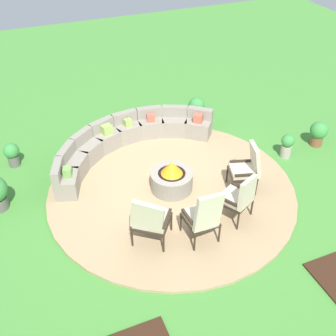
{
  "coord_description": "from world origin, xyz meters",
  "views": [
    {
      "loc": [
        -2.54,
        -5.97,
        5.51
      ],
      "look_at": [
        0.0,
        0.2,
        0.45
      ],
      "focal_mm": 43.13,
      "sensor_mm": 36.0,
      "label": 1
    }
  ],
  "objects_px": {
    "curved_stone_bench": "(126,140)",
    "potted_plant_1": "(287,145)",
    "fire_pit": "(172,178)",
    "potted_plant_4": "(318,132)",
    "potted_plant_2": "(12,153)",
    "potted_plant_3": "(196,108)",
    "lounge_chair_front_left": "(150,219)",
    "lounge_chair_back_left": "(239,197)",
    "lounge_chair_front_right": "(204,216)",
    "lounge_chair_back_right": "(247,167)"
  },
  "relations": [
    {
      "from": "lounge_chair_back_right",
      "to": "fire_pit",
      "type": "bearing_deg",
      "value": 84.37
    },
    {
      "from": "potted_plant_4",
      "to": "lounge_chair_front_right",
      "type": "bearing_deg",
      "value": -155.84
    },
    {
      "from": "lounge_chair_front_right",
      "to": "lounge_chair_back_left",
      "type": "relative_size",
      "value": 1.14
    },
    {
      "from": "potted_plant_2",
      "to": "potted_plant_3",
      "type": "height_order",
      "value": "potted_plant_3"
    },
    {
      "from": "curved_stone_bench",
      "to": "potted_plant_3",
      "type": "xyz_separation_m",
      "value": [
        2.18,
        0.74,
        0.02
      ]
    },
    {
      "from": "fire_pit",
      "to": "lounge_chair_back_right",
      "type": "height_order",
      "value": "lounge_chair_back_right"
    },
    {
      "from": "lounge_chair_back_left",
      "to": "potted_plant_2",
      "type": "relative_size",
      "value": 1.79
    },
    {
      "from": "lounge_chair_front_left",
      "to": "lounge_chair_back_right",
      "type": "xyz_separation_m",
      "value": [
        2.33,
        0.64,
        0.01
      ]
    },
    {
      "from": "potted_plant_2",
      "to": "lounge_chair_back_right",
      "type": "bearing_deg",
      "value": -32.38
    },
    {
      "from": "fire_pit",
      "to": "potted_plant_4",
      "type": "bearing_deg",
      "value": 3.57
    },
    {
      "from": "lounge_chair_back_right",
      "to": "potted_plant_2",
      "type": "height_order",
      "value": "lounge_chair_back_right"
    },
    {
      "from": "lounge_chair_front_left",
      "to": "potted_plant_3",
      "type": "relative_size",
      "value": 1.67
    },
    {
      "from": "lounge_chair_front_right",
      "to": "potted_plant_4",
      "type": "bearing_deg",
      "value": 21.66
    },
    {
      "from": "lounge_chair_front_left",
      "to": "lounge_chair_front_right",
      "type": "bearing_deg",
      "value": 17.25
    },
    {
      "from": "lounge_chair_back_left",
      "to": "potted_plant_2",
      "type": "bearing_deg",
      "value": 108.74
    },
    {
      "from": "curved_stone_bench",
      "to": "lounge_chair_back_right",
      "type": "relative_size",
      "value": 3.8
    },
    {
      "from": "lounge_chair_front_left",
      "to": "lounge_chair_back_right",
      "type": "bearing_deg",
      "value": 52.38
    },
    {
      "from": "potted_plant_1",
      "to": "potted_plant_2",
      "type": "relative_size",
      "value": 1.03
    },
    {
      "from": "lounge_chair_back_left",
      "to": "potted_plant_4",
      "type": "height_order",
      "value": "lounge_chair_back_left"
    },
    {
      "from": "potted_plant_3",
      "to": "potted_plant_4",
      "type": "distance_m",
      "value": 3.1
    },
    {
      "from": "lounge_chair_front_right",
      "to": "potted_plant_1",
      "type": "distance_m",
      "value": 3.43
    },
    {
      "from": "curved_stone_bench",
      "to": "lounge_chair_front_right",
      "type": "relative_size",
      "value": 3.52
    },
    {
      "from": "potted_plant_4",
      "to": "lounge_chair_back_left",
      "type": "bearing_deg",
      "value": -153.78
    },
    {
      "from": "curved_stone_bench",
      "to": "lounge_chair_front_right",
      "type": "height_order",
      "value": "lounge_chair_front_right"
    },
    {
      "from": "curved_stone_bench",
      "to": "lounge_chair_front_right",
      "type": "distance_m",
      "value": 3.27
    },
    {
      "from": "curved_stone_bench",
      "to": "lounge_chair_back_right",
      "type": "xyz_separation_m",
      "value": [
        1.86,
        -2.28,
        0.27
      ]
    },
    {
      "from": "lounge_chair_back_left",
      "to": "potted_plant_3",
      "type": "height_order",
      "value": "lounge_chair_back_left"
    },
    {
      "from": "curved_stone_bench",
      "to": "lounge_chair_back_left",
      "type": "xyz_separation_m",
      "value": [
        1.26,
        -2.98,
        0.25
      ]
    },
    {
      "from": "fire_pit",
      "to": "potted_plant_4",
      "type": "distance_m",
      "value": 3.93
    },
    {
      "from": "lounge_chair_front_left",
      "to": "lounge_chair_back_left",
      "type": "height_order",
      "value": "lounge_chair_front_left"
    },
    {
      "from": "potted_plant_2",
      "to": "potted_plant_3",
      "type": "xyz_separation_m",
      "value": [
        4.69,
        0.25,
        0.05
      ]
    },
    {
      "from": "potted_plant_4",
      "to": "potted_plant_2",
      "type": "bearing_deg",
      "value": 164.23
    },
    {
      "from": "potted_plant_1",
      "to": "potted_plant_3",
      "type": "relative_size",
      "value": 0.9
    },
    {
      "from": "fire_pit",
      "to": "potted_plant_2",
      "type": "height_order",
      "value": "fire_pit"
    },
    {
      "from": "fire_pit",
      "to": "curved_stone_bench",
      "type": "bearing_deg",
      "value": 104.94
    },
    {
      "from": "fire_pit",
      "to": "potted_plant_3",
      "type": "height_order",
      "value": "fire_pit"
    },
    {
      "from": "curved_stone_bench",
      "to": "lounge_chair_back_left",
      "type": "relative_size",
      "value": 4.03
    },
    {
      "from": "potted_plant_3",
      "to": "potted_plant_4",
      "type": "height_order",
      "value": "potted_plant_3"
    },
    {
      "from": "potted_plant_1",
      "to": "potted_plant_4",
      "type": "bearing_deg",
      "value": 7.12
    },
    {
      "from": "lounge_chair_back_left",
      "to": "potted_plant_4",
      "type": "xyz_separation_m",
      "value": [
        3.11,
        1.53,
        -0.24
      ]
    },
    {
      "from": "lounge_chair_front_right",
      "to": "potted_plant_2",
      "type": "xyz_separation_m",
      "value": [
        -2.91,
        3.72,
        -0.32
      ]
    },
    {
      "from": "potted_plant_2",
      "to": "potted_plant_4",
      "type": "bearing_deg",
      "value": -15.77
    },
    {
      "from": "potted_plant_1",
      "to": "potted_plant_4",
      "type": "xyz_separation_m",
      "value": [
        0.98,
        0.12,
        0.03
      ]
    },
    {
      "from": "curved_stone_bench",
      "to": "potted_plant_1",
      "type": "distance_m",
      "value": 3.74
    },
    {
      "from": "lounge_chair_front_left",
      "to": "potted_plant_4",
      "type": "distance_m",
      "value": 5.06
    },
    {
      "from": "lounge_chair_front_left",
      "to": "potted_plant_1",
      "type": "xyz_separation_m",
      "value": [
        3.86,
        1.35,
        -0.29
      ]
    },
    {
      "from": "lounge_chair_back_left",
      "to": "potted_plant_3",
      "type": "relative_size",
      "value": 1.56
    },
    {
      "from": "fire_pit",
      "to": "potted_plant_3",
      "type": "distance_m",
      "value": 2.99
    },
    {
      "from": "fire_pit",
      "to": "potted_plant_1",
      "type": "relative_size",
      "value": 1.48
    },
    {
      "from": "fire_pit",
      "to": "potted_plant_2",
      "type": "xyz_separation_m",
      "value": [
        -2.96,
        2.19,
        0.0
      ]
    }
  ]
}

